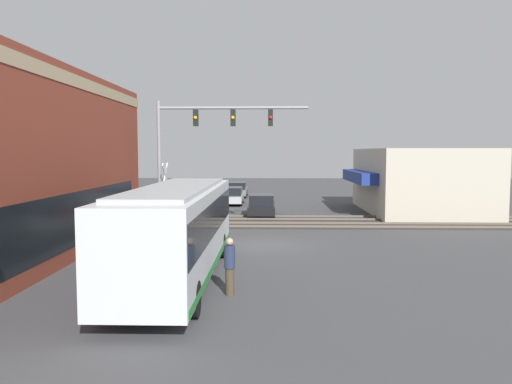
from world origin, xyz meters
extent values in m
plane|color=#424244|center=(0.00, 0.00, 0.00)|extent=(120.00, 120.00, 0.00)
cube|color=tan|center=(-3.71, 7.65, 7.27)|extent=(19.68, 0.36, 0.50)
cube|color=black|center=(-3.71, 7.55, 1.70)|extent=(16.37, 0.12, 2.20)
cube|color=beige|center=(13.38, -11.29, 2.32)|extent=(12.09, 7.58, 4.64)
cube|color=navy|center=(13.38, -6.95, 2.60)|extent=(8.46, 1.20, 0.80)
cube|color=silver|center=(-6.59, 2.80, 1.78)|extent=(11.58, 2.55, 2.71)
cube|color=black|center=(-6.59, 2.80, 2.19)|extent=(11.35, 2.59, 1.14)
cube|color=#288438|center=(-6.59, 2.80, 0.59)|extent=(11.35, 2.58, 0.24)
cube|color=#A5A8AA|center=(-6.59, 2.80, 3.19)|extent=(9.84, 2.17, 0.12)
cylinder|color=black|center=(-3.00, 2.80, 0.50)|extent=(1.00, 2.57, 1.00)
cylinder|color=black|center=(-10.59, 2.80, 0.50)|extent=(1.00, 2.57, 1.00)
cylinder|color=gray|center=(4.20, 5.82, 3.62)|extent=(0.20, 0.20, 7.23)
cylinder|color=gray|center=(4.20, 1.68, 6.83)|extent=(0.16, 8.28, 0.16)
cube|color=black|center=(4.20, 3.75, 6.28)|extent=(0.30, 0.27, 0.90)
sphere|color=yellow|center=(4.03, 3.75, 6.28)|extent=(0.20, 0.20, 0.20)
cube|color=black|center=(4.20, 1.68, 6.28)|extent=(0.30, 0.27, 0.90)
sphere|color=yellow|center=(4.03, 1.68, 6.28)|extent=(0.20, 0.20, 0.20)
cube|color=black|center=(4.20, -0.39, 6.28)|extent=(0.30, 0.27, 0.90)
sphere|color=red|center=(4.03, -0.39, 6.28)|extent=(0.20, 0.20, 0.20)
cylinder|color=gray|center=(3.89, 5.43, 1.80)|extent=(0.14, 0.14, 3.60)
cube|color=white|center=(3.89, 5.43, 3.10)|extent=(1.41, 0.06, 1.41)
cube|color=white|center=(3.89, 5.43, 3.10)|extent=(1.41, 0.06, 1.41)
cylinder|color=#38383A|center=(3.89, 5.43, 2.30)|extent=(0.08, 0.90, 0.08)
sphere|color=red|center=(3.84, 4.98, 2.30)|extent=(0.28, 0.28, 0.28)
sphere|color=red|center=(3.84, 5.88, 2.30)|extent=(0.28, 0.28, 0.28)
cube|color=#332D28|center=(6.00, 0.00, 0.01)|extent=(2.60, 60.00, 0.03)
cube|color=#6B6056|center=(5.28, 0.00, 0.07)|extent=(0.07, 60.00, 0.15)
cube|color=#6B6056|center=(6.72, 0.00, 0.07)|extent=(0.07, 60.00, 0.15)
cube|color=#332D28|center=(9.20, 0.00, 0.01)|extent=(2.60, 60.00, 0.03)
cube|color=#6B6056|center=(8.48, 0.00, 0.07)|extent=(0.07, 60.00, 0.15)
cube|color=#6B6056|center=(9.92, 0.00, 0.07)|extent=(0.07, 60.00, 0.15)
cube|color=black|center=(10.61, 0.20, 0.55)|extent=(4.56, 1.80, 0.58)
cube|color=black|center=(10.38, 0.20, 1.18)|extent=(2.51, 1.62, 0.68)
cylinder|color=black|center=(12.02, 0.20, 0.32)|extent=(0.64, 1.82, 0.64)
cylinder|color=black|center=(9.19, 0.20, 0.32)|extent=(0.64, 1.82, 0.64)
cube|color=#B7B7BC|center=(18.10, 2.80, 0.53)|extent=(4.34, 1.80, 0.55)
cube|color=black|center=(17.88, 2.80, 1.14)|extent=(2.39, 1.62, 0.66)
cylinder|color=black|center=(19.45, 2.80, 0.32)|extent=(0.64, 1.82, 0.64)
cylinder|color=black|center=(16.75, 2.80, 0.32)|extent=(0.64, 1.82, 0.64)
cube|color=slate|center=(25.13, 2.80, 0.53)|extent=(4.41, 1.80, 0.55)
cube|color=black|center=(24.91, 2.80, 1.13)|extent=(2.43, 1.62, 0.66)
cylinder|color=black|center=(26.50, 2.80, 0.32)|extent=(0.64, 1.82, 0.64)
cylinder|color=black|center=(23.77, 2.80, 0.32)|extent=(0.64, 1.82, 0.64)
cylinder|color=black|center=(3.51, 4.16, 0.39)|extent=(0.28, 0.28, 0.78)
cylinder|color=maroon|center=(3.51, 4.16, 1.10)|extent=(0.34, 0.34, 0.65)
sphere|color=tan|center=(3.51, 4.16, 1.54)|extent=(0.21, 0.21, 0.21)
cylinder|color=#473828|center=(-8.43, 0.87, 0.42)|extent=(0.28, 0.28, 0.85)
cylinder|color=#262D4C|center=(-8.43, 0.87, 1.20)|extent=(0.34, 0.34, 0.70)
sphere|color=tan|center=(-8.43, 0.87, 1.67)|extent=(0.23, 0.23, 0.23)
camera|label=1|loc=(-23.51, -0.37, 4.42)|focal=35.00mm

